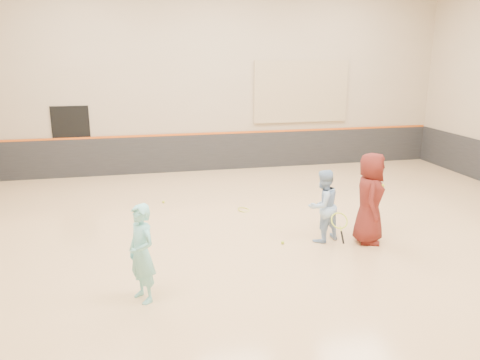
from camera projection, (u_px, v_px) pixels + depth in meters
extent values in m
cube|color=tan|center=(267.00, 241.00, 9.86)|extent=(15.00, 12.00, 0.20)
cube|color=tan|center=(217.00, 77.00, 14.71)|extent=(15.00, 0.02, 6.00)
cube|color=#232326|center=(218.00, 152.00, 15.30)|extent=(14.90, 0.04, 1.20)
cube|color=#D85914|center=(218.00, 133.00, 15.13)|extent=(14.90, 0.03, 0.06)
cube|color=tan|center=(301.00, 92.00, 15.37)|extent=(3.20, 0.08, 2.00)
cube|color=black|center=(72.00, 142.00, 14.23)|extent=(1.10, 0.05, 2.20)
imported|color=#7EDBDB|center=(142.00, 253.00, 7.10)|extent=(0.60, 0.68, 1.56)
imported|color=#96BBE8|center=(323.00, 206.00, 9.42)|extent=(0.88, 0.80, 1.49)
imported|color=#5D1B16|center=(370.00, 198.00, 9.32)|extent=(0.90, 1.06, 1.85)
sphere|color=#B3D030|center=(283.00, 243.00, 9.41)|extent=(0.07, 0.07, 0.07)
sphere|color=yellow|center=(383.00, 186.00, 9.08)|extent=(0.07, 0.07, 0.07)
sphere|color=#CDDE33|center=(163.00, 202.00, 12.00)|extent=(0.07, 0.07, 0.07)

